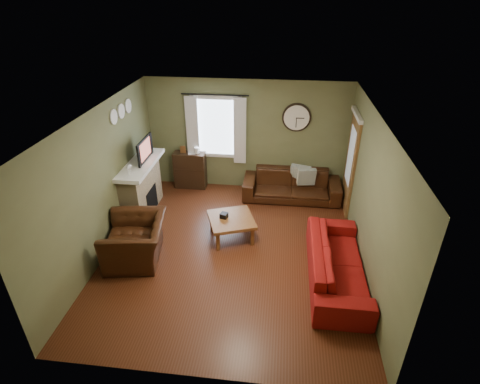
# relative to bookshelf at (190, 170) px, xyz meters

# --- Properties ---
(floor) EXTENTS (4.60, 5.20, 0.00)m
(floor) POSITION_rel_bookshelf_xyz_m (1.35, -2.42, -0.44)
(floor) COLOR #492110
(floor) RESTS_ON ground
(ceiling) EXTENTS (4.60, 5.20, 0.00)m
(ceiling) POSITION_rel_bookshelf_xyz_m (1.35, -2.42, 2.16)
(ceiling) COLOR white
(ceiling) RESTS_ON ground
(wall_left) EXTENTS (0.00, 5.20, 2.60)m
(wall_left) POSITION_rel_bookshelf_xyz_m (-0.95, -2.42, 0.86)
(wall_left) COLOR #5E643E
(wall_left) RESTS_ON ground
(wall_right) EXTENTS (0.00, 5.20, 2.60)m
(wall_right) POSITION_rel_bookshelf_xyz_m (3.65, -2.42, 0.86)
(wall_right) COLOR #5E643E
(wall_right) RESTS_ON ground
(wall_back) EXTENTS (4.60, 0.00, 2.60)m
(wall_back) POSITION_rel_bookshelf_xyz_m (1.35, 0.18, 0.86)
(wall_back) COLOR #5E643E
(wall_back) RESTS_ON ground
(wall_front) EXTENTS (4.60, 0.00, 2.60)m
(wall_front) POSITION_rel_bookshelf_xyz_m (1.35, -5.02, 0.86)
(wall_front) COLOR #5E643E
(wall_front) RESTS_ON ground
(fireplace) EXTENTS (0.40, 1.40, 1.10)m
(fireplace) POSITION_rel_bookshelf_xyz_m (-0.75, -1.27, 0.11)
(fireplace) COLOR tan
(fireplace) RESTS_ON floor
(firebox) EXTENTS (0.04, 0.60, 0.55)m
(firebox) POSITION_rel_bookshelf_xyz_m (-0.56, -1.27, -0.14)
(firebox) COLOR black
(firebox) RESTS_ON fireplace
(mantel) EXTENTS (0.58, 1.60, 0.08)m
(mantel) POSITION_rel_bookshelf_xyz_m (-0.72, -1.27, 0.70)
(mantel) COLOR white
(mantel) RESTS_ON fireplace
(tv) EXTENTS (0.08, 0.60, 0.35)m
(tv) POSITION_rel_bookshelf_xyz_m (-0.70, -1.12, 0.91)
(tv) COLOR black
(tv) RESTS_ON mantel
(tv_screen) EXTENTS (0.02, 0.62, 0.36)m
(tv_screen) POSITION_rel_bookshelf_xyz_m (-0.62, -1.12, 0.97)
(tv_screen) COLOR #994C3F
(tv_screen) RESTS_ON mantel
(medallion_left) EXTENTS (0.28, 0.28, 0.03)m
(medallion_left) POSITION_rel_bookshelf_xyz_m (-0.93, -1.62, 1.81)
(medallion_left) COLOR white
(medallion_left) RESTS_ON wall_left
(medallion_mid) EXTENTS (0.28, 0.28, 0.03)m
(medallion_mid) POSITION_rel_bookshelf_xyz_m (-0.93, -1.27, 1.81)
(medallion_mid) COLOR white
(medallion_mid) RESTS_ON wall_left
(medallion_right) EXTENTS (0.28, 0.28, 0.03)m
(medallion_right) POSITION_rel_bookshelf_xyz_m (-0.93, -0.92, 1.81)
(medallion_right) COLOR white
(medallion_right) RESTS_ON wall_left
(window_pane) EXTENTS (1.00, 0.02, 1.30)m
(window_pane) POSITION_rel_bookshelf_xyz_m (0.65, 0.16, 1.06)
(window_pane) COLOR silver
(window_pane) RESTS_ON wall_back
(curtain_rod) EXTENTS (0.03, 0.03, 1.50)m
(curtain_rod) POSITION_rel_bookshelf_xyz_m (0.65, 0.06, 1.83)
(curtain_rod) COLOR black
(curtain_rod) RESTS_ON wall_back
(curtain_left) EXTENTS (0.28, 0.04, 1.55)m
(curtain_left) POSITION_rel_bookshelf_xyz_m (0.10, 0.06, 1.01)
(curtain_left) COLOR silver
(curtain_left) RESTS_ON wall_back
(curtain_right) EXTENTS (0.28, 0.04, 1.55)m
(curtain_right) POSITION_rel_bookshelf_xyz_m (1.20, 0.06, 1.01)
(curtain_right) COLOR silver
(curtain_right) RESTS_ON wall_back
(wall_clock) EXTENTS (0.64, 0.06, 0.64)m
(wall_clock) POSITION_rel_bookshelf_xyz_m (2.45, 0.13, 1.36)
(wall_clock) COLOR white
(wall_clock) RESTS_ON wall_back
(door) EXTENTS (0.05, 0.90, 2.10)m
(door) POSITION_rel_bookshelf_xyz_m (3.62, -0.57, 0.61)
(door) COLOR brown
(door) RESTS_ON floor
(bookshelf) EXTENTS (0.75, 0.32, 0.89)m
(bookshelf) POSITION_rel_bookshelf_xyz_m (0.00, 0.00, 0.00)
(bookshelf) COLOR black
(bookshelf) RESTS_ON floor
(book) EXTENTS (0.21, 0.25, 0.02)m
(book) POSITION_rel_bookshelf_xyz_m (-0.02, -0.03, 0.52)
(book) COLOR brown
(book) RESTS_ON bookshelf
(sofa_brown) EXTENTS (2.20, 0.86, 0.64)m
(sofa_brown) POSITION_rel_bookshelf_xyz_m (2.44, -0.27, -0.12)
(sofa_brown) COLOR black
(sofa_brown) RESTS_ON floor
(pillow_left) EXTENTS (0.42, 0.18, 0.41)m
(pillow_left) POSITION_rel_bookshelf_xyz_m (2.76, -0.24, 0.11)
(pillow_left) COLOR gray
(pillow_left) RESTS_ON sofa_brown
(pillow_right) EXTENTS (0.47, 0.25, 0.45)m
(pillow_right) POSITION_rel_bookshelf_xyz_m (2.63, -0.14, 0.11)
(pillow_right) COLOR gray
(pillow_right) RESTS_ON sofa_brown
(sofa_red) EXTENTS (0.89, 2.28, 0.67)m
(sofa_red) POSITION_rel_bookshelf_xyz_m (3.19, -2.95, -0.11)
(sofa_red) COLOR maroon
(sofa_red) RESTS_ON floor
(armchair) EXTENTS (1.20, 1.32, 0.76)m
(armchair) POSITION_rel_bookshelf_xyz_m (-0.33, -2.81, -0.07)
(armchair) COLOR black
(armchair) RESTS_ON floor
(coffee_table) EXTENTS (1.06, 1.06, 0.44)m
(coffee_table) POSITION_rel_bookshelf_xyz_m (1.28, -1.99, -0.22)
(coffee_table) COLOR brown
(coffee_table) RESTS_ON floor
(tissue_box) EXTENTS (0.16, 0.16, 0.10)m
(tissue_box) POSITION_rel_bookshelf_xyz_m (1.14, -1.98, -0.04)
(tissue_box) COLOR black
(tissue_box) RESTS_ON coffee_table
(wine_glass_a) EXTENTS (0.07, 0.07, 0.19)m
(wine_glass_a) POSITION_rel_bookshelf_xyz_m (-0.70, -1.86, 0.83)
(wine_glass_a) COLOR white
(wine_glass_a) RESTS_ON mantel
(wine_glass_b) EXTENTS (0.07, 0.07, 0.19)m
(wine_glass_b) POSITION_rel_bookshelf_xyz_m (-0.70, -1.78, 0.83)
(wine_glass_b) COLOR white
(wine_glass_b) RESTS_ON mantel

